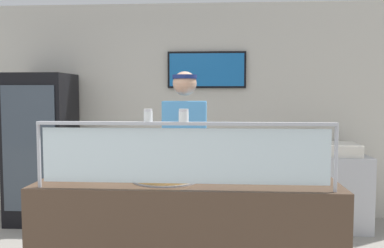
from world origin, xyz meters
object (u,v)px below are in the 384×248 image
object	(u,v)px
worker_figure	(185,157)
drink_fridge	(42,148)
parmesan_shaker	(148,116)
pepper_flake_shaker	(184,116)
pizza_server	(165,176)
pizza_tray	(166,178)
pizza_box_stack	(336,149)

from	to	relation	value
worker_figure	drink_fridge	world-z (taller)	drink_fridge
parmesan_shaker	pepper_flake_shaker	distance (m)	0.23
pizza_server	pepper_flake_shaker	size ratio (longest dim) A/B	3.36
pepper_flake_shaker	parmesan_shaker	bearing A→B (deg)	180.00
pizza_tray	pizza_box_stack	bearing A→B (deg)	48.35
drink_fridge	pizza_server	bearing A→B (deg)	-48.24
worker_figure	parmesan_shaker	bearing A→B (deg)	-98.71
pizza_server	parmesan_shaker	bearing A→B (deg)	-93.21
pizza_server	worker_figure	size ratio (longest dim) A/B	0.16
pizza_server	drink_fridge	bearing A→B (deg)	145.88
parmesan_shaker	pizza_box_stack	bearing A→B (deg)	50.75
pizza_tray	pizza_server	distance (m)	0.03
parmesan_shaker	pepper_flake_shaker	world-z (taller)	same
pepper_flake_shaker	worker_figure	bearing A→B (deg)	94.28
pepper_flake_shaker	pizza_box_stack	xyz separation A→B (m)	(1.57, 2.20, -0.49)
pizza_box_stack	drink_fridge	bearing A→B (deg)	179.28
drink_fridge	pizza_box_stack	size ratio (longest dim) A/B	3.62
pizza_server	pepper_flake_shaker	distance (m)	0.52
drink_fridge	pizza_box_stack	world-z (taller)	drink_fridge
pepper_flake_shaker	worker_figure	size ratio (longest dim) A/B	0.05
pizza_tray	parmesan_shaker	size ratio (longest dim) A/B	5.71
worker_figure	pizza_box_stack	world-z (taller)	worker_figure
pizza_tray	pizza_server	world-z (taller)	pizza_server
pizza_tray	drink_fridge	bearing A→B (deg)	132.06
parmesan_shaker	pizza_box_stack	distance (m)	2.88
pepper_flake_shaker	pizza_tray	bearing A→B (deg)	119.54
pepper_flake_shaker	pizza_box_stack	distance (m)	2.75
drink_fridge	pizza_box_stack	xyz separation A→B (m)	(3.50, -0.04, 0.02)
pizza_tray	parmesan_shaker	bearing A→B (deg)	-106.22
parmesan_shaker	pizza_box_stack	xyz separation A→B (m)	(1.80, 2.20, -0.49)
parmesan_shaker	drink_fridge	size ratio (longest dim) A/B	0.05
pizza_tray	worker_figure	xyz separation A→B (m)	(0.08, 0.73, 0.04)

